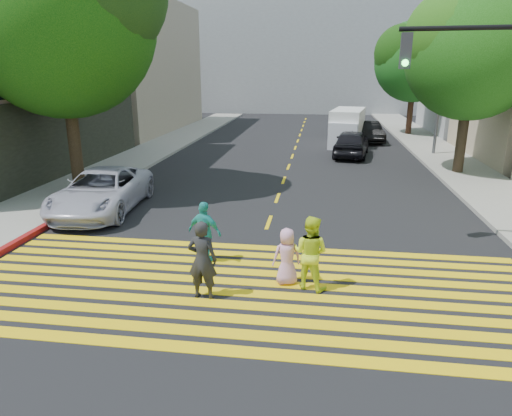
% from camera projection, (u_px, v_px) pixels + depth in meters
% --- Properties ---
extents(ground, '(120.00, 120.00, 0.00)m').
position_uv_depth(ground, '(235.00, 316.00, 9.28)').
color(ground, black).
extents(sidewalk_left, '(3.00, 40.00, 0.15)m').
position_uv_depth(sidewalk_left, '(172.00, 142.00, 31.23)').
color(sidewalk_left, gray).
rests_on(sidewalk_left, ground).
extents(sidewalk_right, '(3.00, 60.00, 0.15)m').
position_uv_depth(sidewalk_right, '(462.00, 170.00, 22.33)').
color(sidewalk_right, gray).
rests_on(sidewalk_right, ground).
extents(curb_red, '(0.20, 8.00, 0.16)m').
position_uv_depth(curb_red, '(72.00, 211.00, 15.86)').
color(curb_red, maroon).
rests_on(curb_red, ground).
extents(crosswalk, '(13.40, 5.30, 0.01)m').
position_uv_depth(crosswalk, '(246.00, 287.00, 10.49)').
color(crosswalk, yellow).
rests_on(crosswalk, ground).
extents(lane_line, '(0.12, 34.40, 0.01)m').
position_uv_depth(lane_line, '(297.00, 144.00, 30.59)').
color(lane_line, yellow).
rests_on(lane_line, ground).
extents(building_left_tan, '(12.00, 16.00, 10.00)m').
position_uv_depth(building_left_tan, '(102.00, 67.00, 36.49)').
color(building_left_tan, tan).
rests_on(building_left_tan, ground).
extents(building_right_grey, '(10.00, 10.00, 10.00)m').
position_uv_depth(building_right_grey, '(504.00, 67.00, 34.23)').
color(building_right_grey, gray).
rests_on(building_right_grey, ground).
extents(backdrop_block, '(30.00, 8.00, 12.00)m').
position_uv_depth(backdrop_block, '(310.00, 59.00, 53.00)').
color(backdrop_block, gray).
rests_on(backdrop_block, ground).
extents(tree_left, '(8.99, 8.62, 10.20)m').
position_uv_depth(tree_left, '(62.00, 11.00, 16.76)').
color(tree_left, black).
rests_on(tree_left, ground).
extents(tree_right_near, '(6.59, 6.04, 8.62)m').
position_uv_depth(tree_right_near, '(476.00, 45.00, 20.10)').
color(tree_right_near, black).
rests_on(tree_right_near, ground).
extents(tree_right_far, '(6.96, 6.72, 8.39)m').
position_uv_depth(tree_right_far, '(416.00, 57.00, 33.02)').
color(tree_right_far, black).
rests_on(tree_right_far, ground).
extents(pedestrian_man, '(0.67, 0.46, 1.77)m').
position_uv_depth(pedestrian_man, '(202.00, 260.00, 9.81)').
color(pedestrian_man, '#252526').
rests_on(pedestrian_man, ground).
extents(pedestrian_woman, '(1.02, 0.91, 1.72)m').
position_uv_depth(pedestrian_woman, '(310.00, 253.00, 10.27)').
color(pedestrian_woman, '#D6F026').
rests_on(pedestrian_woman, ground).
extents(pedestrian_child, '(0.76, 0.62, 1.35)m').
position_uv_depth(pedestrian_child, '(287.00, 256.00, 10.52)').
color(pedestrian_child, '#DE9AC4').
rests_on(pedestrian_child, ground).
extents(pedestrian_extra, '(1.02, 0.67, 1.61)m').
position_uv_depth(pedestrian_extra, '(205.00, 232.00, 11.70)').
color(pedestrian_extra, teal).
rests_on(pedestrian_extra, ground).
extents(white_sedan, '(2.83, 5.43, 1.46)m').
position_uv_depth(white_sedan, '(102.00, 191.00, 15.96)').
color(white_sedan, '#B5B4C7').
rests_on(white_sedan, ground).
extents(dark_car_near, '(2.44, 4.74, 1.54)m').
position_uv_depth(dark_car_near, '(351.00, 143.00, 26.12)').
color(dark_car_near, black).
rests_on(dark_car_near, ground).
extents(silver_car, '(2.44, 4.57, 1.26)m').
position_uv_depth(silver_car, '(344.00, 124.00, 36.55)').
color(silver_car, slate).
rests_on(silver_car, ground).
extents(dark_car_parked, '(2.06, 4.41, 1.40)m').
position_uv_depth(dark_car_parked, '(368.00, 132.00, 31.41)').
color(dark_car_parked, black).
rests_on(dark_car_parked, ground).
extents(white_van, '(2.60, 5.14, 2.32)m').
position_uv_depth(white_van, '(347.00, 128.00, 29.93)').
color(white_van, white).
rests_on(white_van, ground).
extents(street_lamp, '(2.16, 0.40, 9.52)m').
position_uv_depth(street_lamp, '(441.00, 57.00, 24.94)').
color(street_lamp, '#595B62').
rests_on(street_lamp, ground).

